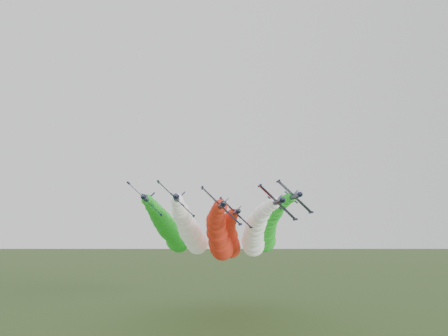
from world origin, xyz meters
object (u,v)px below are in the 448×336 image
at_px(jet_lead, 219,239).
at_px(jet_outer_right, 267,230).
at_px(jet_inner_right, 255,235).
at_px(jet_outer_left, 170,231).
at_px(jet_inner_left, 191,233).
at_px(jet_trail, 229,239).

relative_size(jet_lead, jet_outer_right, 0.99).
relative_size(jet_inner_right, jet_outer_left, 1.00).
xyz_separation_m(jet_lead, jet_inner_right, (13.15, 5.66, 1.41)).
height_order(jet_lead, jet_inner_left, jet_inner_left).
height_order(jet_outer_left, jet_trail, jet_outer_left).
xyz_separation_m(jet_outer_left, jet_trail, (22.89, 9.16, -2.97)).
distance_m(jet_inner_right, jet_trail, 18.11).
xyz_separation_m(jet_inner_right, jet_outer_right, (5.85, 7.84, 1.89)).
bearing_deg(jet_lead, jet_outer_right, 35.38).
bearing_deg(jet_inner_right, jet_outer_left, 166.86).
bearing_deg(jet_inner_right, jet_lead, -156.72).
bearing_deg(jet_outer_left, jet_trail, 21.82).
distance_m(jet_lead, jet_outer_right, 23.54).
bearing_deg(jet_outer_right, jet_lead, -144.62).
relative_size(jet_outer_left, jet_outer_right, 0.99).
distance_m(jet_inner_left, jet_outer_left, 10.60).
xyz_separation_m(jet_inner_left, jet_outer_right, (28.82, 8.00, 1.01)).
height_order(jet_outer_right, jet_trail, jet_outer_right).
bearing_deg(jet_trail, jet_outer_left, -158.18).
bearing_deg(jet_inner_right, jet_outer_right, 53.26).
distance_m(jet_outer_right, jet_trail, 16.36).
distance_m(jet_outer_left, jet_trail, 24.83).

